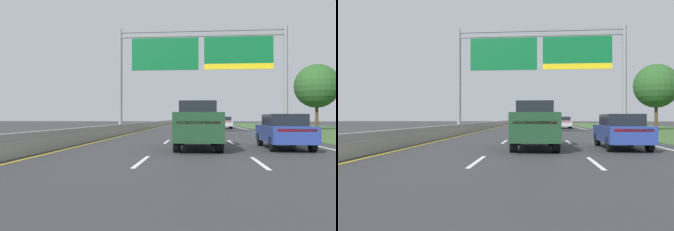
% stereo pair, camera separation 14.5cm
% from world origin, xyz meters
% --- Properties ---
extents(ground_plane, '(220.00, 220.00, 0.00)m').
position_xyz_m(ground_plane, '(0.00, 35.00, 0.00)').
color(ground_plane, '#333335').
extents(lane_striping, '(11.96, 106.00, 0.01)m').
position_xyz_m(lane_striping, '(0.00, 34.54, 0.00)').
color(lane_striping, white).
rests_on(lane_striping, ground).
extents(median_barrier_concrete, '(0.60, 110.00, 0.85)m').
position_xyz_m(median_barrier_concrete, '(-6.60, 35.00, 0.35)').
color(median_barrier_concrete, '#99968E').
rests_on(median_barrier_concrete, ground).
extents(overhead_sign_gantry, '(15.06, 0.42, 9.46)m').
position_xyz_m(overhead_sign_gantry, '(0.30, 29.93, 6.72)').
color(overhead_sign_gantry, gray).
rests_on(overhead_sign_gantry, ground).
extents(pickup_truck_darkgreen, '(2.05, 5.42, 2.20)m').
position_xyz_m(pickup_truck_darkgreen, '(-0.05, 15.38, 1.07)').
color(pickup_truck_darkgreen, '#193D23').
rests_on(pickup_truck_darkgreen, ground).
extents(car_black_centre_lane_sedan, '(1.82, 4.40, 1.57)m').
position_xyz_m(car_black_centre_lane_sedan, '(0.22, 41.42, 0.82)').
color(car_black_centre_lane_sedan, black).
rests_on(car_black_centre_lane_sedan, ground).
extents(car_navy_centre_lane_sedan, '(1.95, 4.45, 1.57)m').
position_xyz_m(car_navy_centre_lane_sedan, '(-0.18, 32.29, 0.82)').
color(car_navy_centre_lane_sedan, '#161E47').
rests_on(car_navy_centre_lane_sedan, ground).
extents(car_silver_right_lane_sedan, '(1.93, 4.44, 1.57)m').
position_xyz_m(car_silver_right_lane_sedan, '(3.58, 45.16, 0.82)').
color(car_silver_right_lane_sedan, '#B2B5BA').
rests_on(car_silver_right_lane_sedan, ground).
extents(car_blue_right_lane_sedan, '(1.87, 4.42, 1.57)m').
position_xyz_m(car_blue_right_lane_sedan, '(3.85, 15.58, 0.82)').
color(car_blue_right_lane_sedan, navy).
rests_on(car_blue_right_lane_sedan, ground).
extents(roadside_tree_far, '(5.07, 5.07, 7.66)m').
position_xyz_m(roadside_tree_far, '(13.77, 40.28, 5.11)').
color(roadside_tree_far, '#4C3823').
rests_on(roadside_tree_far, ground).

